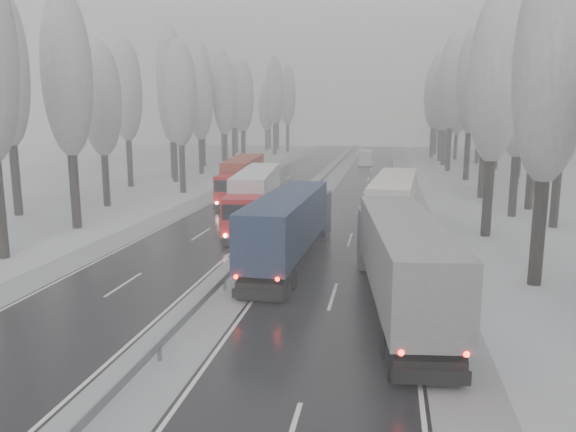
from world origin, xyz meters
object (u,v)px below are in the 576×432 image
(truck_grey_tarp, at_px, (399,255))
(truck_red_white, at_px, (256,194))
(truck_red_red, at_px, (242,175))
(truck_cream_box, at_px, (395,200))
(truck_blue_box, at_px, (291,222))
(box_truck_distant, at_px, (365,158))

(truck_grey_tarp, bearing_deg, truck_red_white, 114.27)
(truck_red_white, relative_size, truck_red_red, 1.02)
(truck_grey_tarp, distance_m, truck_cream_box, 15.97)
(truck_blue_box, relative_size, truck_cream_box, 0.98)
(truck_cream_box, height_order, box_truck_distant, truck_cream_box)
(truck_cream_box, bearing_deg, truck_grey_tarp, -85.66)
(truck_red_red, bearing_deg, truck_red_white, -76.18)
(box_truck_distant, bearing_deg, truck_red_white, -98.99)
(truck_red_white, xyz_separation_m, truck_red_red, (-4.30, 12.52, -0.06))
(truck_grey_tarp, relative_size, truck_blue_box, 1.03)
(truck_cream_box, distance_m, truck_red_white, 10.61)
(truck_grey_tarp, relative_size, box_truck_distant, 2.48)
(box_truck_distant, bearing_deg, truck_blue_box, -93.48)
(truck_grey_tarp, xyz_separation_m, truck_cream_box, (-0.02, 15.97, -0.02))
(truck_blue_box, height_order, truck_red_white, truck_blue_box)
(truck_cream_box, bearing_deg, box_truck_distant, 98.82)
(truck_blue_box, bearing_deg, truck_red_white, 115.13)
(truck_blue_box, xyz_separation_m, truck_cream_box, (5.90, 9.13, 0.05))
(truck_grey_tarp, xyz_separation_m, truck_blue_box, (-5.91, 6.83, -0.07))
(truck_cream_box, bearing_deg, truck_blue_box, -118.56)
(truck_grey_tarp, height_order, truck_red_white, truck_grey_tarp)
(truck_cream_box, bearing_deg, truck_red_red, 140.78)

